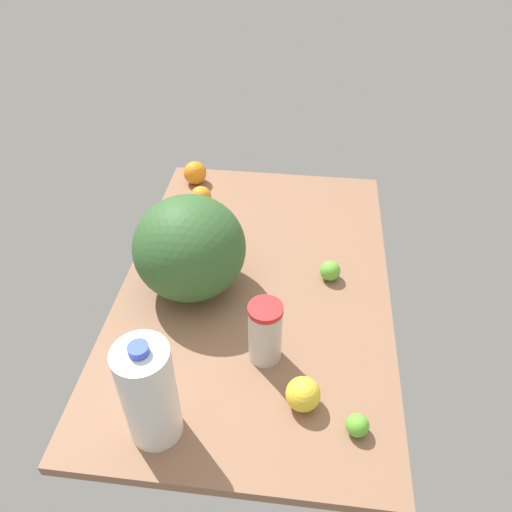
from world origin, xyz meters
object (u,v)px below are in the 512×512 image
(lime_loose, at_px, (330,271))
(orange_beside_bowl, at_px, (195,173))
(lime_by_jug, at_px, (357,425))
(orange_near_front, at_px, (201,197))
(lemon_far_back, at_px, (303,394))
(milk_jug, at_px, (149,393))
(tumbler_cup, at_px, (265,332))
(watermelon, at_px, (190,248))

(lime_loose, distance_m, orange_beside_bowl, 0.67)
(lime_by_jug, bearing_deg, orange_near_front, 32.24)
(orange_near_front, bearing_deg, lemon_far_back, -152.73)
(lime_by_jug, bearing_deg, milk_jug, 95.82)
(tumbler_cup, relative_size, watermelon, 0.57)
(lime_loose, bearing_deg, lime_by_jug, -172.71)
(lemon_far_back, bearing_deg, lime_by_jug, -114.23)
(milk_jug, distance_m, orange_near_front, 0.85)
(lime_loose, relative_size, lemon_far_back, 0.74)
(orange_beside_bowl, xyz_separation_m, orange_near_front, (-0.14, -0.05, -0.01))
(lemon_far_back, bearing_deg, watermelon, 43.06)
(lemon_far_back, bearing_deg, lime_loose, -7.75)
(orange_beside_bowl, bearing_deg, milk_jug, -172.80)
(milk_jug, relative_size, tumbler_cup, 1.61)
(watermelon, height_order, lemon_far_back, watermelon)
(lime_loose, bearing_deg, orange_near_front, 54.27)
(lime_loose, height_order, lemon_far_back, lemon_far_back)
(watermelon, height_order, orange_near_front, watermelon)
(milk_jug, distance_m, orange_beside_bowl, 1.00)
(watermelon, bearing_deg, lemon_far_back, -136.94)
(lime_loose, distance_m, orange_near_front, 0.55)
(lime_by_jug, xyz_separation_m, orange_near_front, (0.80, 0.51, 0.01))
(lime_loose, height_order, lime_by_jug, lime_loose)
(milk_jug, height_order, lime_loose, milk_jug)
(lime_loose, relative_size, orange_near_front, 0.82)
(lime_by_jug, bearing_deg, orange_beside_bowl, 30.54)
(tumbler_cup, bearing_deg, lemon_far_back, -142.12)
(watermelon, distance_m, lime_by_jug, 0.61)
(tumbler_cup, height_order, lime_by_jug, tumbler_cup)
(watermelon, bearing_deg, milk_jug, -177.99)
(tumbler_cup, height_order, watermelon, watermelon)
(tumbler_cup, bearing_deg, milk_jug, 136.73)
(orange_near_front, bearing_deg, orange_beside_bowl, 19.71)
(milk_jug, distance_m, lemon_far_back, 0.34)
(tumbler_cup, relative_size, lime_by_jug, 3.43)
(milk_jug, height_order, lemon_far_back, milk_jug)
(orange_beside_bowl, height_order, lime_by_jug, orange_beside_bowl)
(lime_by_jug, relative_size, orange_near_front, 0.70)
(orange_beside_bowl, bearing_deg, lemon_far_back, -153.86)
(lemon_far_back, relative_size, orange_beside_bowl, 0.95)
(tumbler_cup, height_order, lime_loose, tumbler_cup)
(lemon_far_back, relative_size, orange_near_front, 1.10)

